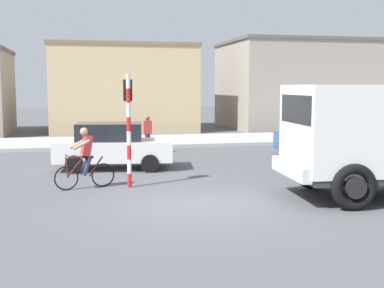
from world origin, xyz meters
TOP-DOWN VIEW (x-y plane):
  - ground_plane at (0.00, 0.00)m, footprint 120.00×120.00m
  - sidewalk_far at (0.00, 13.86)m, footprint 80.00×5.00m
  - cyclist at (-2.43, 2.64)m, footprint 1.68×0.62m
  - traffic_light_pole at (-1.21, 2.62)m, footprint 0.24×0.43m
  - car_red_near at (7.27, 7.07)m, footprint 4.21×2.31m
  - car_white_mid at (-1.45, 5.93)m, footprint 4.19×2.28m
  - pedestrian_near_kerb at (0.27, 9.66)m, footprint 0.34×0.22m
  - building_mid_block at (0.21, 21.56)m, footprint 9.12×6.59m
  - building_corner_right at (12.82, 21.42)m, footprint 10.96×8.00m

SIDE VIEW (x-z plane):
  - ground_plane at x=0.00m, z-range 0.00..0.00m
  - sidewalk_far at x=0.00m, z-range 0.00..0.16m
  - car_red_near at x=7.27m, z-range 0.02..1.62m
  - car_white_mid at x=-1.45m, z-range 0.02..1.62m
  - pedestrian_near_kerb at x=0.27m, z-range 0.04..1.66m
  - cyclist at x=-2.43m, z-range 0.00..1.72m
  - traffic_light_pole at x=-1.21m, z-range 0.47..3.67m
  - building_mid_block at x=0.21m, z-range 0.00..5.47m
  - building_corner_right at x=12.82m, z-range 0.00..5.93m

